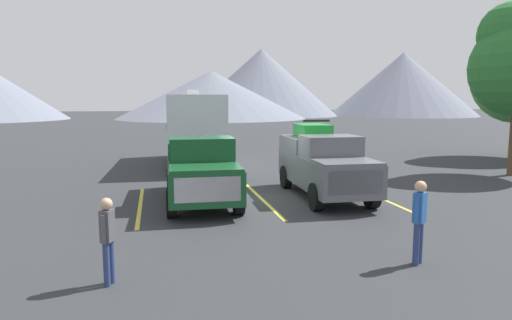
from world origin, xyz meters
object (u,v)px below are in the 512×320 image
Objects in this scene: pickup_truck_b at (323,162)px; person_b at (108,235)px; pickup_truck_a at (200,168)px; person_a at (419,217)px; camper_trailer_a at (194,125)px.

pickup_truck_b is 3.35× the size of person_b.
pickup_truck_a reaches higher than person_a.
person_a is (3.69, -6.75, -0.12)m from pickup_truck_a.
person_b is at bearing 177.42° from person_a.
camper_trailer_a is (-3.64, 8.66, 0.82)m from pickup_truck_b.
pickup_truck_a is at bearing 178.21° from pickup_truck_b.
pickup_truck_b is 9.05m from person_b.
pickup_truck_b is at bearing 85.88° from person_a.
pickup_truck_b reaches higher than person_a.
pickup_truck_b is 9.42m from camper_trailer_a.
pickup_truck_a is 3.52× the size of person_b.
person_a is 5.97m from person_b.
person_a is (3.16, -15.27, -1.02)m from camper_trailer_a.
pickup_truck_b is at bearing -1.79° from pickup_truck_a.
pickup_truck_a reaches higher than person_b.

